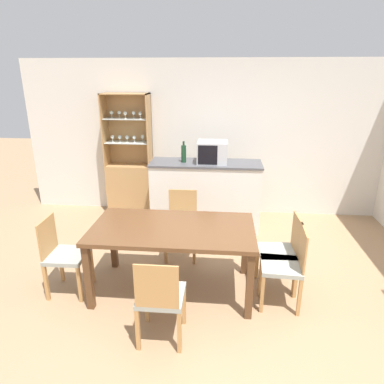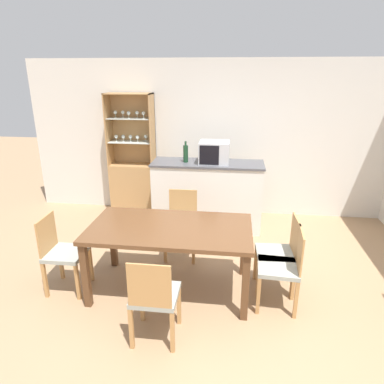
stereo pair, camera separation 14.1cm
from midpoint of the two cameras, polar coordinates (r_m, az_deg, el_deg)
The scene contains 12 objects.
ground_plane at distance 3.85m, azimuth 5.60°, elevation -18.06°, with size 18.00×18.00×0.00m, color #A37F5B.
wall_back at distance 5.79m, azimuth 6.91°, elevation 8.68°, with size 6.80×0.06×2.55m.
kitchen_counter at distance 5.32m, azimuth 3.30°, elevation -0.54°, with size 1.68×0.57×1.05m.
display_cabinet at distance 6.00m, azimuth -9.06°, elevation 2.25°, with size 0.76×0.35×2.02m.
dining_table at distance 3.71m, azimuth -2.57°, elevation -7.00°, with size 1.74×0.94×0.77m.
dining_chair_head_far at distance 4.51m, azimuth -0.85°, elevation -5.28°, with size 0.41×0.41×0.87m.
dining_chair_side_right_far at distance 3.95m, azimuth 15.35°, elevation -9.85°, with size 0.42×0.42×0.87m.
dining_chair_side_left_near at distance 4.06m, azimuth -19.84°, elevation -9.49°, with size 0.41×0.41×0.87m.
dining_chair_head_near at distance 3.18m, azimuth -4.98°, elevation -17.03°, with size 0.41×0.41×0.87m.
dining_chair_side_right_near at distance 3.70m, azimuth 15.92°, elevation -11.98°, with size 0.43×0.43×0.87m.
microwave at distance 5.12m, azimuth 4.53°, elevation 6.62°, with size 0.44×0.40×0.32m.
wine_bottle at distance 5.15m, azimuth -0.27°, elevation 6.45°, with size 0.07×0.07×0.32m.
Camera 2 is at (0.10, -3.06, 2.33)m, focal length 32.00 mm.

